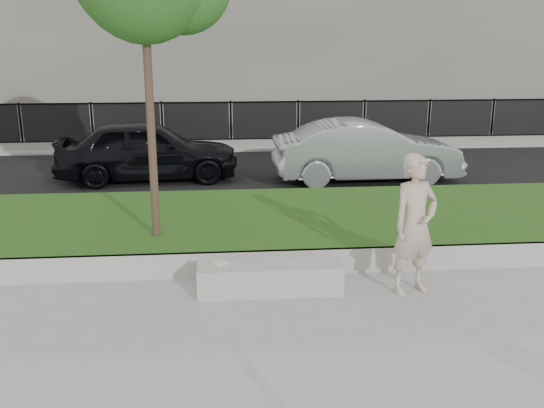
{
  "coord_description": "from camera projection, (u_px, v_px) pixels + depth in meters",
  "views": [
    {
      "loc": [
        -1.05,
        -7.65,
        3.51
      ],
      "look_at": [
        -0.24,
        1.2,
        1.1
      ],
      "focal_mm": 40.0,
      "sensor_mm": 36.0,
      "label": 1
    }
  ],
  "objects": [
    {
      "name": "far_pavement",
      "position": [
        248.0,
        143.0,
        20.84
      ],
      "size": [
        34.0,
        3.0,
        0.12
      ],
      "primitive_type": "cube",
      "color": "gray",
      "rests_on": "ground"
    },
    {
      "name": "car_dark",
      "position": [
        148.0,
        150.0,
        15.3
      ],
      "size": [
        4.64,
        2.14,
        1.54
      ],
      "primitive_type": "imported",
      "rotation": [
        0.0,
        0.0,
        1.64
      ],
      "color": "black",
      "rests_on": "street"
    },
    {
      "name": "building_facade",
      "position": [
        238.0,
        4.0,
        26.27
      ],
      "size": [
        34.0,
        10.0,
        10.0
      ],
      "primitive_type": "cube",
      "color": "#615C55",
      "rests_on": "ground"
    },
    {
      "name": "street",
      "position": [
        257.0,
        172.0,
        16.53
      ],
      "size": [
        34.0,
        7.0,
        0.04
      ],
      "primitive_type": "cube",
      "color": "black",
      "rests_on": "ground"
    },
    {
      "name": "car_silver",
      "position": [
        366.0,
        151.0,
        15.21
      ],
      "size": [
        4.69,
        1.73,
        1.53
      ],
      "primitive_type": "imported",
      "rotation": [
        0.0,
        0.0,
        1.59
      ],
      "color": "#95989D",
      "rests_on": "street"
    },
    {
      "name": "man",
      "position": [
        415.0,
        225.0,
        8.49
      ],
      "size": [
        0.86,
        0.72,
        2.01
      ],
      "primitive_type": "imported",
      "rotation": [
        0.0,
        0.0,
        0.38
      ],
      "color": "#B7A28D",
      "rests_on": "ground"
    },
    {
      "name": "grass_kerb",
      "position": [
        289.0,
        262.0,
        9.31
      ],
      "size": [
        34.0,
        0.08,
        0.4
      ],
      "primitive_type": "cube",
      "color": "#98958E",
      "rests_on": "ground"
    },
    {
      "name": "grass_bank",
      "position": [
        276.0,
        225.0,
        11.2
      ],
      "size": [
        34.0,
        4.0,
        0.4
      ],
      "primitive_type": "cube",
      "color": "black",
      "rests_on": "ground"
    },
    {
      "name": "iron_fence",
      "position": [
        249.0,
        134.0,
        19.76
      ],
      "size": [
        32.0,
        0.3,
        1.5
      ],
      "color": "slate",
      "rests_on": "far_pavement"
    },
    {
      "name": "stone_bench",
      "position": [
        270.0,
        278.0,
        8.67
      ],
      "size": [
        2.06,
        0.52,
        0.42
      ],
      "primitive_type": "cube",
      "color": "#98958E",
      "rests_on": "ground"
    },
    {
      "name": "ground",
      "position": [
        297.0,
        303.0,
        8.37
      ],
      "size": [
        90.0,
        90.0,
        0.0
      ],
      "primitive_type": "plane",
      "color": "gray",
      "rests_on": "ground"
    },
    {
      "name": "book",
      "position": [
        220.0,
        263.0,
        8.64
      ],
      "size": [
        0.25,
        0.23,
        0.02
      ],
      "primitive_type": "cube",
      "rotation": [
        0.0,
        0.0,
        0.54
      ],
      "color": "beige",
      "rests_on": "stone_bench"
    }
  ]
}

